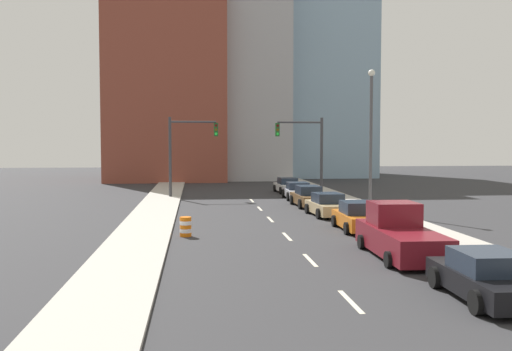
# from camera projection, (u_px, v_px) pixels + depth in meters

# --- Properties ---
(sidewalk_left) EXTENTS (2.87, 92.95, 0.14)m
(sidewalk_left) POSITION_uv_depth(u_px,v_px,m) (167.00, 191.00, 53.35)
(sidewalk_left) COLOR #ADA89E
(sidewalk_left) RESTS_ON ground
(sidewalk_right) EXTENTS (2.87, 92.95, 0.14)m
(sidewalk_right) POSITION_uv_depth(u_px,v_px,m) (315.00, 189.00, 54.84)
(sidewalk_right) COLOR #ADA89E
(sidewalk_right) RESTS_ON ground
(lane_stripe_at_8m) EXTENTS (0.16, 2.40, 0.01)m
(lane_stripe_at_8m) POSITION_uv_depth(u_px,v_px,m) (350.00, 301.00, 16.32)
(lane_stripe_at_8m) COLOR beige
(lane_stripe_at_8m) RESTS_ON ground
(lane_stripe_at_14m) EXTENTS (0.16, 2.40, 0.01)m
(lane_stripe_at_14m) POSITION_uv_depth(u_px,v_px,m) (310.00, 260.00, 22.07)
(lane_stripe_at_14m) COLOR beige
(lane_stripe_at_14m) RESTS_ON ground
(lane_stripe_at_20m) EXTENTS (0.16, 2.40, 0.01)m
(lane_stripe_at_20m) POSITION_uv_depth(u_px,v_px,m) (287.00, 237.00, 27.61)
(lane_stripe_at_20m) COLOR beige
(lane_stripe_at_20m) RESTS_ON ground
(lane_stripe_at_26m) EXTENTS (0.16, 2.40, 0.01)m
(lane_stripe_at_26m) POSITION_uv_depth(u_px,v_px,m) (270.00, 219.00, 33.80)
(lane_stripe_at_26m) COLOR beige
(lane_stripe_at_26m) RESTS_ON ground
(lane_stripe_at_32m) EXTENTS (0.16, 2.40, 0.01)m
(lane_stripe_at_32m) POSITION_uv_depth(u_px,v_px,m) (260.00, 209.00, 39.32)
(lane_stripe_at_32m) COLOR beige
(lane_stripe_at_32m) RESTS_ON ground
(lane_stripe_at_37m) EXTENTS (0.16, 2.40, 0.01)m
(lane_stripe_at_37m) POSITION_uv_depth(u_px,v_px,m) (252.00, 201.00, 44.77)
(lane_stripe_at_37m) COLOR beige
(lane_stripe_at_37m) RESTS_ON ground
(building_brick_left) EXTENTS (14.00, 16.00, 21.87)m
(building_brick_left) POSITION_uv_depth(u_px,v_px,m) (168.00, 92.00, 71.12)
(building_brick_left) COLOR brown
(building_brick_left) RESTS_ON ground
(building_office_center) EXTENTS (12.00, 20.00, 26.69)m
(building_office_center) POSITION_uv_depth(u_px,v_px,m) (236.00, 77.00, 75.89)
(building_office_center) COLOR #A8A8AD
(building_office_center) RESTS_ON ground
(building_glass_right) EXTENTS (13.00, 20.00, 27.72)m
(building_glass_right) POSITION_uv_depth(u_px,v_px,m) (314.00, 77.00, 81.04)
(building_glass_right) COLOR #8CADC6
(building_glass_right) RESTS_ON ground
(traffic_signal_left) EXTENTS (4.06, 0.35, 6.66)m
(traffic_signal_left) POSITION_uv_depth(u_px,v_px,m) (183.00, 146.00, 46.80)
(traffic_signal_left) COLOR #38383D
(traffic_signal_left) RESTS_ON ground
(traffic_signal_right) EXTENTS (4.06, 0.35, 6.66)m
(traffic_signal_right) POSITION_uv_depth(u_px,v_px,m) (309.00, 146.00, 47.91)
(traffic_signal_right) COLOR #38383D
(traffic_signal_right) RESTS_ON ground
(traffic_barrel) EXTENTS (0.56, 0.56, 0.95)m
(traffic_barrel) POSITION_uv_depth(u_px,v_px,m) (186.00, 227.00, 27.64)
(traffic_barrel) COLOR orange
(traffic_barrel) RESTS_ON ground
(street_lamp) EXTENTS (0.44, 0.44, 9.24)m
(street_lamp) POSITION_uv_depth(u_px,v_px,m) (371.00, 131.00, 36.71)
(street_lamp) COLOR #4C4C51
(street_lamp) RESTS_ON ground
(sedan_black) EXTENTS (2.27, 4.59, 1.42)m
(sedan_black) POSITION_uv_depth(u_px,v_px,m) (487.00, 277.00, 16.47)
(sedan_black) COLOR black
(sedan_black) RESTS_ON ground
(pickup_truck_maroon) EXTENTS (2.48, 6.07, 2.11)m
(pickup_truck_maroon) POSITION_uv_depth(u_px,v_px,m) (399.00, 235.00, 22.77)
(pickup_truck_maroon) COLOR maroon
(pickup_truck_maroon) RESTS_ON ground
(sedan_orange) EXTENTS (2.13, 4.43, 1.50)m
(sedan_orange) POSITION_uv_depth(u_px,v_px,m) (358.00, 217.00, 29.61)
(sedan_orange) COLOR orange
(sedan_orange) RESTS_ON ground
(sedan_tan) EXTENTS (2.31, 4.46, 1.43)m
(sedan_tan) POSITION_uv_depth(u_px,v_px,m) (328.00, 205.00, 35.42)
(sedan_tan) COLOR tan
(sedan_tan) RESTS_ON ground
(sedan_brown) EXTENTS (2.12, 4.79, 1.49)m
(sedan_brown) POSITION_uv_depth(u_px,v_px,m) (308.00, 197.00, 40.64)
(sedan_brown) COLOR brown
(sedan_brown) RESTS_ON ground
(sedan_silver) EXTENTS (2.22, 4.40, 1.36)m
(sedan_silver) POSITION_uv_depth(u_px,v_px,m) (298.00, 191.00, 46.00)
(sedan_silver) COLOR #B2B2BC
(sedan_silver) RESTS_ON ground
(sedan_white) EXTENTS (2.18, 4.67, 1.37)m
(sedan_white) POSITION_uv_depth(u_px,v_px,m) (287.00, 186.00, 51.89)
(sedan_white) COLOR silver
(sedan_white) RESTS_ON ground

